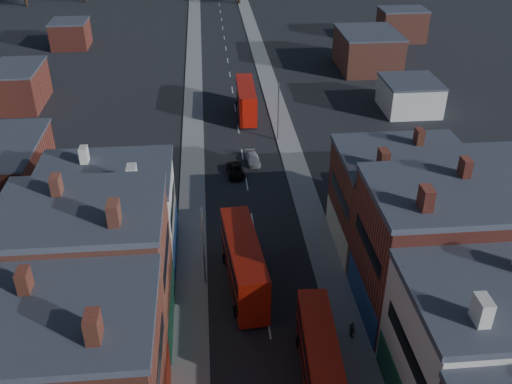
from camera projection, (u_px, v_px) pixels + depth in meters
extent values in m
cube|color=gray|center=(193.00, 178.00, 69.40)|extent=(3.00, 200.00, 0.12)
cube|color=gray|center=(298.00, 174.00, 70.41)|extent=(3.00, 200.00, 0.12)
cylinder|color=slate|center=(203.00, 249.00, 50.35)|extent=(0.16, 0.16, 8.00)
cube|color=slate|center=(201.00, 210.00, 48.31)|extent=(0.25, 0.70, 0.25)
cylinder|color=slate|center=(278.00, 113.00, 76.87)|extent=(0.16, 0.16, 8.00)
cube|color=slate|center=(279.00, 85.00, 74.84)|extent=(0.25, 0.70, 0.25)
cube|color=#A11609|center=(244.00, 263.00, 50.69)|extent=(3.62, 11.79, 4.64)
cube|color=black|center=(244.00, 271.00, 51.15)|extent=(3.60, 10.87, 0.95)
cube|color=black|center=(244.00, 253.00, 50.13)|extent=(3.60, 10.87, 0.95)
cylinder|color=black|center=(236.00, 311.00, 48.44)|extent=(0.41, 1.08, 1.05)
cylinder|color=black|center=(266.00, 308.00, 48.84)|extent=(0.41, 1.08, 1.05)
cylinder|color=black|center=(224.00, 259.00, 54.74)|extent=(0.41, 1.08, 1.05)
cylinder|color=black|center=(251.00, 256.00, 55.14)|extent=(0.41, 1.08, 1.05)
cube|color=#B1190A|center=(319.00, 355.00, 41.76)|extent=(2.82, 10.23, 4.05)
cube|color=black|center=(319.00, 363.00, 42.16)|extent=(2.84, 9.42, 0.83)
cube|color=black|center=(320.00, 346.00, 41.27)|extent=(2.84, 9.42, 0.83)
cylinder|color=black|center=(298.00, 342.00, 45.47)|extent=(0.32, 0.93, 0.92)
cylinder|color=black|center=(327.00, 341.00, 45.54)|extent=(0.32, 0.93, 0.92)
cube|color=#AE1207|center=(246.00, 100.00, 85.00)|extent=(2.62, 11.01, 4.39)
cube|color=black|center=(246.00, 105.00, 85.43)|extent=(2.67, 10.14, 0.90)
cube|color=black|center=(246.00, 93.00, 84.46)|extent=(2.67, 10.14, 0.90)
cylinder|color=black|center=(239.00, 122.00, 82.94)|extent=(0.31, 1.00, 1.00)
cylinder|color=black|center=(256.00, 122.00, 83.11)|extent=(0.31, 1.00, 1.00)
cylinder|color=black|center=(237.00, 104.00, 88.97)|extent=(0.31, 1.00, 1.00)
cylinder|color=black|center=(253.00, 104.00, 89.14)|extent=(0.31, 1.00, 1.00)
imported|color=black|center=(236.00, 171.00, 69.97)|extent=(2.21, 4.35, 1.18)
imported|color=#B9B9B9|center=(253.00, 159.00, 72.75)|extent=(1.91, 4.01, 1.13)
imported|color=#545148|center=(352.00, 330.00, 46.04)|extent=(0.67, 1.00, 1.57)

